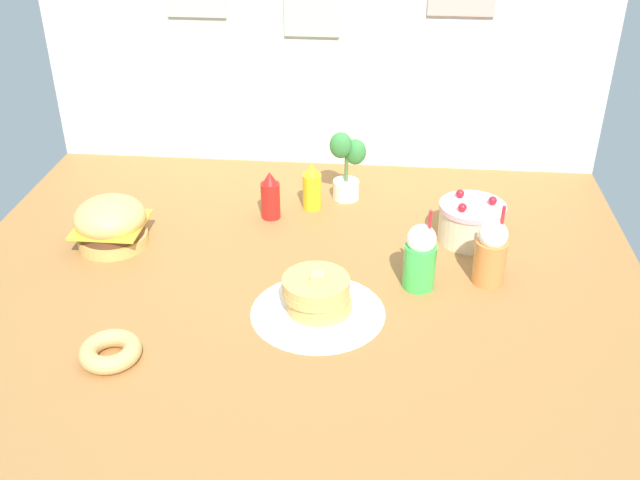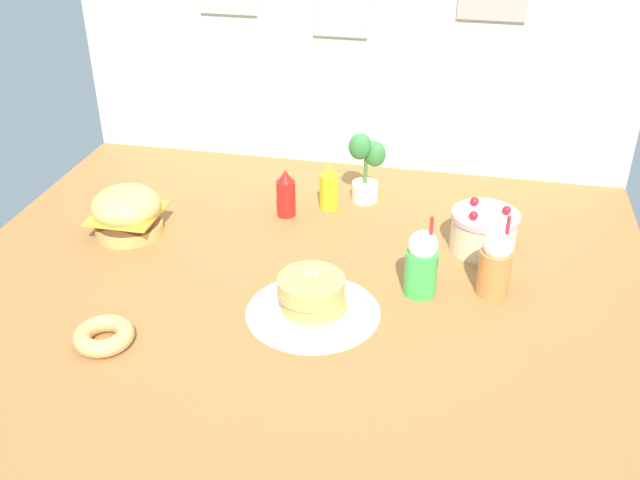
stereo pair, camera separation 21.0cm
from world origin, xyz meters
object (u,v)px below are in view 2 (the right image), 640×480
object	(u,v)px
pancake_stack	(312,297)
donut_pink_glaze	(104,335)
burger	(127,212)
cream_soda_cup	(422,263)
orange_float_cup	(496,263)
layer_cake	(484,231)
mustard_bottle	(330,188)
potted_plant	(365,164)
ketchup_bottle	(286,194)

from	to	relation	value
pancake_stack	donut_pink_glaze	world-z (taller)	pancake_stack
burger	donut_pink_glaze	bearing A→B (deg)	-71.52
burger	cream_soda_cup	distance (m)	1.01
orange_float_cup	donut_pink_glaze	xyz separation A→B (m)	(-1.01, -0.46, -0.08)
layer_cake	mustard_bottle	bearing A→B (deg)	162.03
layer_cake	orange_float_cup	distance (m)	0.25
pancake_stack	orange_float_cup	distance (m)	0.54
mustard_bottle	orange_float_cup	world-z (taller)	orange_float_cup
burger	donut_pink_glaze	size ratio (longest dim) A/B	1.43
cream_soda_cup	potted_plant	xyz separation A→B (m)	(-0.26, 0.56, 0.04)
burger	potted_plant	distance (m)	0.85
donut_pink_glaze	ketchup_bottle	bearing A→B (deg)	69.72
pancake_stack	cream_soda_cup	world-z (taller)	cream_soda_cup
cream_soda_cup	ketchup_bottle	bearing A→B (deg)	142.51
burger	orange_float_cup	bearing A→B (deg)	-5.15
burger	donut_pink_glaze	world-z (taller)	burger
orange_float_cup	donut_pink_glaze	size ratio (longest dim) A/B	1.61
potted_plant	pancake_stack	bearing A→B (deg)	-92.57
orange_float_cup	potted_plant	world-z (taller)	potted_plant
donut_pink_glaze	burger	bearing A→B (deg)	108.48
pancake_stack	mustard_bottle	distance (m)	0.64
ketchup_bottle	cream_soda_cup	distance (m)	0.64
ketchup_bottle	mustard_bottle	size ratio (longest dim) A/B	1.00
mustard_bottle	orange_float_cup	bearing A→B (deg)	-36.45
mustard_bottle	donut_pink_glaze	distance (m)	0.99
ketchup_bottle	donut_pink_glaze	xyz separation A→B (m)	(-0.30, -0.81, -0.05)
burger	layer_cake	size ratio (longest dim) A/B	1.06
layer_cake	mustard_bottle	distance (m)	0.57
ketchup_bottle	orange_float_cup	distance (m)	0.79
pancake_stack	ketchup_bottle	size ratio (longest dim) A/B	1.70
pancake_stack	donut_pink_glaze	bearing A→B (deg)	-153.83
potted_plant	ketchup_bottle	bearing A→B (deg)	-145.38
burger	layer_cake	bearing A→B (deg)	6.90
burger	mustard_bottle	distance (m)	0.70
burger	ketchup_bottle	bearing A→B (deg)	25.65
ketchup_bottle	cream_soda_cup	xyz separation A→B (m)	(0.51, -0.39, 0.02)
ketchup_bottle	mustard_bottle	bearing A→B (deg)	30.65
orange_float_cup	ketchup_bottle	bearing A→B (deg)	154.40
layer_cake	donut_pink_glaze	bearing A→B (deg)	-143.96
pancake_stack	donut_pink_glaze	xyz separation A→B (m)	(-0.52, -0.25, -0.03)
layer_cake	donut_pink_glaze	distance (m)	1.21
cream_soda_cup	donut_pink_glaze	distance (m)	0.91
ketchup_bottle	burger	bearing A→B (deg)	-154.35
layer_cake	ketchup_bottle	distance (m)	0.69
orange_float_cup	pancake_stack	bearing A→B (deg)	-157.22
cream_soda_cup	orange_float_cup	distance (m)	0.21
cream_soda_cup	donut_pink_glaze	size ratio (longest dim) A/B	1.61
mustard_bottle	orange_float_cup	xyz separation A→B (m)	(0.58, -0.43, 0.02)
donut_pink_glaze	pancake_stack	bearing A→B (deg)	26.17
pancake_stack	mustard_bottle	world-z (taller)	mustard_bottle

